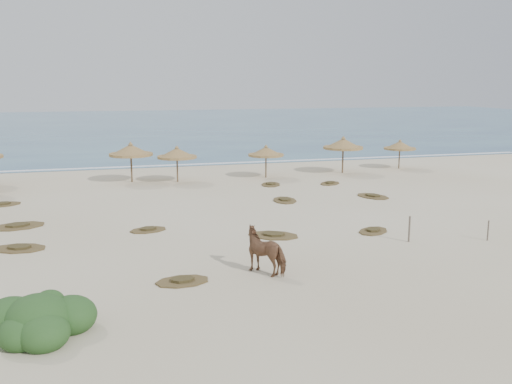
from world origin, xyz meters
TOP-DOWN VIEW (x-y plane):
  - ground at (0.00, 0.00)m, footprint 160.00×160.00m
  - ocean at (0.00, 75.00)m, footprint 200.00×100.00m
  - foam_line at (0.00, 26.00)m, footprint 70.00×0.60m
  - palapa_2 at (-4.18, 18.27)m, footprint 3.23×3.23m
  - palapa_3 at (-0.93, 17.39)m, footprint 2.99×2.99m
  - palapa_4 at (5.89, 17.58)m, footprint 3.09×3.09m
  - palapa_5 at (12.47, 18.04)m, footprint 4.21×4.21m
  - palapa_6 at (18.09, 19.04)m, footprint 3.41×3.41m
  - horse at (-0.30, -3.72)m, footprint 1.99×2.20m
  - fence_post_near at (7.21, -1.37)m, footprint 0.11×0.11m
  - fence_post_far at (10.86, -2.14)m, footprint 0.09×0.09m
  - bush at (-8.25, -7.39)m, footprint 3.24×2.86m
  - scrub_0 at (-9.97, 2.12)m, footprint 2.67×2.10m
  - scrub_1 at (-10.56, 6.34)m, footprint 3.03×2.33m
  - scrub_2 at (-4.21, 3.83)m, footprint 2.09×1.62m
  - scrub_3 at (4.56, 8.88)m, footprint 1.71×2.37m
  - scrub_4 at (6.45, 0.69)m, footprint 2.25×2.15m
  - scrub_5 at (10.39, 8.56)m, footprint 2.27×2.75m
  - scrub_6 at (-12.12, 12.16)m, footprint 2.48×1.99m
  - scrub_7 at (5.32, 14.38)m, footprint 1.97×2.41m
  - scrub_9 at (1.48, 1.21)m, footprint 2.92×2.58m
  - scrub_10 at (9.58, 13.70)m, footprint 2.25×2.25m
  - scrub_11 at (-3.62, -3.99)m, footprint 2.12×1.47m

SIDE VIEW (x-z plane):
  - ground at x=0.00m, z-range 0.00..0.00m
  - ocean at x=0.00m, z-range 0.00..0.01m
  - foam_line at x=0.00m, z-range 0.00..0.01m
  - scrub_0 at x=-9.97m, z-range -0.03..0.13m
  - scrub_1 at x=-10.56m, z-range -0.03..0.13m
  - scrub_7 at x=5.32m, z-range -0.03..0.13m
  - scrub_2 at x=-4.21m, z-range -0.03..0.13m
  - scrub_4 at x=6.45m, z-range -0.03..0.13m
  - scrub_5 at x=10.39m, z-range -0.03..0.13m
  - scrub_6 at x=-12.12m, z-range -0.03..0.13m
  - scrub_3 at x=4.56m, z-range -0.03..0.13m
  - scrub_9 at x=1.48m, z-range -0.03..0.13m
  - scrub_10 at x=9.58m, z-range -0.03..0.13m
  - scrub_11 at x=-3.62m, z-range -0.03..0.13m
  - fence_post_far at x=10.86m, z-range 0.00..0.95m
  - bush at x=-8.25m, z-range -0.25..1.20m
  - fence_post_near at x=7.21m, z-range 0.00..1.21m
  - horse at x=-0.30m, z-range 0.00..1.73m
  - palapa_6 at x=18.09m, z-range 0.69..3.18m
  - palapa_4 at x=5.89m, z-range 0.70..3.26m
  - palapa_3 at x=-0.93m, z-range 0.75..3.45m
  - palapa_2 at x=-4.18m, z-range 0.82..3.80m
  - palapa_5 at x=12.47m, z-range 0.83..3.83m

